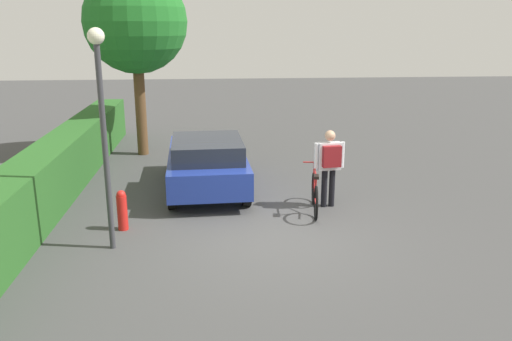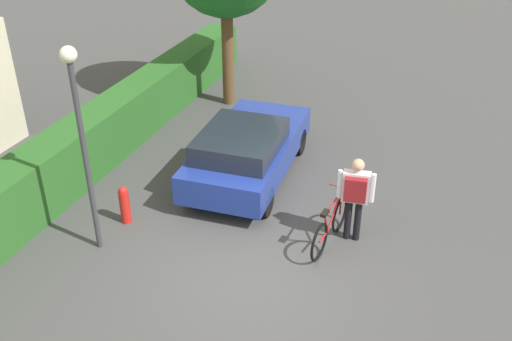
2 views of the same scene
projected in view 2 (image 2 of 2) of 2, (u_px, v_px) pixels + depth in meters
ground_plane at (252, 273)px, 10.28m from camera, size 60.00×60.00×0.00m
hedge_row at (24, 192)px, 11.36m from camera, size 20.01×0.90×1.30m
parked_car_near at (247, 150)px, 12.75m from camera, size 4.17×1.98×1.36m
bicycle at (330, 226)px, 10.81m from camera, size 1.73×0.50×0.99m
person_rider at (355, 192)px, 10.60m from camera, size 0.39×0.68×1.72m
street_lamp at (80, 124)px, 9.68m from camera, size 0.28×0.28×3.87m
fire_hydrant at (125, 204)px, 11.43m from camera, size 0.20×0.20×0.81m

